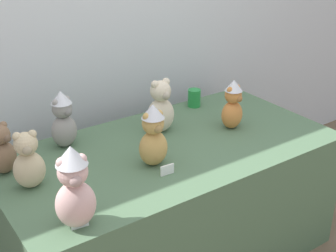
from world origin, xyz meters
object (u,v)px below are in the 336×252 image
display_table (168,204)px  teddy_bear_honey (153,136)px  teddy_bear_sand (28,162)px  teddy_bear_ginger (233,105)px  party_cup_green (194,98)px  teddy_bear_cream (161,107)px  teddy_bear_ash (63,120)px  teddy_bear_blush (74,188)px  teddy_bear_mocha (2,150)px

display_table → teddy_bear_honey: teddy_bear_honey is taller
teddy_bear_honey → teddy_bear_sand: bearing=167.4°
teddy_bear_sand → teddy_bear_ginger: (1.15, -0.04, 0.01)m
party_cup_green → teddy_bear_cream: bearing=-154.2°
teddy_bear_ginger → teddy_bear_ash: bearing=151.0°
party_cup_green → teddy_bear_ginger: bearing=-92.7°
teddy_bear_ash → teddy_bear_blush: teddy_bear_blush is taller
teddy_bear_cream → teddy_bear_blush: size_ratio=0.87×
teddy_bear_ash → teddy_bear_mocha: teddy_bear_ash is taller
teddy_bear_honey → display_table: bearing=36.3°
teddy_bear_ginger → party_cup_green: bearing=78.9°
teddy_bear_ash → teddy_bear_blush: size_ratio=0.88×
teddy_bear_mocha → teddy_bear_blush: (0.11, -0.57, 0.05)m
display_table → teddy_bear_ash: bearing=144.0°
teddy_bear_honey → teddy_bear_blush: bearing=-153.5°
teddy_bear_sand → teddy_bear_honey: bearing=-1.5°
teddy_bear_blush → party_cup_green: size_ratio=3.20×
teddy_bear_mocha → teddy_bear_blush: 0.58m
teddy_bear_mocha → teddy_bear_honey: (0.62, -0.34, 0.04)m
teddy_bear_ginger → teddy_bear_blush: size_ratio=0.81×
teddy_bear_ash → teddy_bear_cream: bearing=-30.1°
teddy_bear_mocha → teddy_bear_sand: (0.06, -0.19, 0.01)m
teddy_bear_cream → party_cup_green: 0.42m
teddy_bear_cream → teddy_bear_ginger: size_ratio=1.07×
teddy_bear_blush → teddy_bear_ginger: bearing=28.7°
teddy_bear_blush → party_cup_green: bearing=44.0°
teddy_bear_cream → party_cup_green: teddy_bear_cream is taller
display_table → party_cup_green: 0.71m
teddy_bear_ash → teddy_bear_blush: 0.70m
teddy_bear_cream → teddy_bear_mocha: 0.86m
display_table → teddy_bear_mocha: bearing=163.9°
teddy_bear_ash → teddy_bear_ginger: bearing=-36.0°
teddy_bear_cream → teddy_bear_ginger: teddy_bear_cream is taller
teddy_bear_cream → display_table: bearing=-113.9°
teddy_bear_ginger → teddy_bear_blush: teddy_bear_blush is taller
display_table → teddy_bear_sand: size_ratio=6.47×
teddy_bear_ginger → display_table: bearing=170.2°
teddy_bear_sand → teddy_bear_honey: (0.56, -0.14, 0.03)m
teddy_bear_cream → teddy_bear_sand: size_ratio=1.11×
teddy_bear_mocha → teddy_bear_sand: 0.20m
teddy_bear_mocha → teddy_bear_blush: bearing=-108.1°
teddy_bear_honey → teddy_bear_cream: bearing=52.6°
display_table → teddy_bear_mocha: 0.94m
teddy_bear_cream → teddy_bear_blush: 0.92m
teddy_bear_mocha → party_cup_green: bearing=-22.5°
teddy_bear_ginger → teddy_bear_honey: (-0.59, -0.10, 0.02)m
teddy_bear_ash → teddy_bear_sand: teddy_bear_ash is taller
teddy_bear_cream → teddy_bear_ginger: 0.40m
teddy_bear_blush → teddy_bear_honey: 0.56m
teddy_bear_cream → teddy_bear_ginger: bearing=-29.4°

